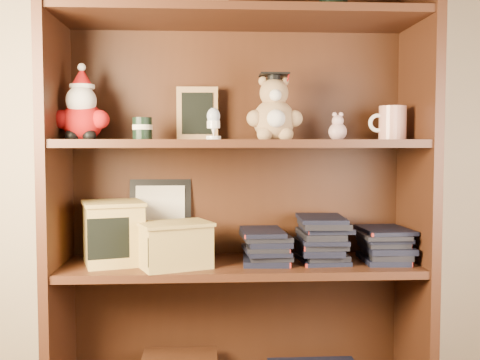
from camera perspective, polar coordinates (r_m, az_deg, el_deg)
The scene contains 16 objects.
bookcase at distance 1.87m, azimuth -0.17°, elevation -1.16°, with size 1.20×0.35×1.60m.
shelf_lower at distance 1.86m, azimuth 0.00°, elevation -8.74°, with size 1.14×0.33×0.02m.
shelf_upper at distance 1.81m, azimuth 0.00°, elevation 3.71°, with size 1.14×0.33×0.02m.
santa_plush at distance 1.85m, azimuth -15.76°, elevation 6.76°, with size 0.18×0.13×0.25m.
teachers_tin at distance 1.82m, azimuth -9.89°, elevation 5.19°, with size 0.06×0.06×0.07m.
chalkboard_plaque at distance 1.93m, azimuth -4.35°, elevation 6.66°, with size 0.14×0.08×0.18m.
egg_cup at distance 1.74m, azimuth -2.71°, elevation 5.86°, with size 0.05×0.05×0.10m.
grad_teddy_bear at distance 1.82m, azimuth 3.49°, elevation 6.72°, with size 0.18×0.16×0.22m.
pink_figurine at distance 1.86m, azimuth 9.89°, elevation 5.12°, with size 0.06×0.06×0.09m.
teacher_mug at distance 1.91m, azimuth 15.16°, elevation 5.61°, with size 0.12×0.09×0.11m.
certificate_frame at distance 1.97m, azimuth -8.09°, elevation -3.78°, with size 0.21×0.05×0.26m.
treats_box at distance 1.86m, azimuth -12.74°, elevation -5.21°, with size 0.23×0.23×0.20m.
pencils_box at distance 1.77m, azimuth -6.66°, elevation -6.53°, with size 0.26×0.23×0.14m.
book_stack_left at distance 1.85m, azimuth 2.60°, elevation -6.63°, with size 0.14×0.20×0.11m.
book_stack_mid at distance 1.87m, azimuth 8.46°, elevation -6.02°, with size 0.14×0.20×0.14m.
book_stack_right at distance 1.93m, azimuth 14.39°, elevation -6.31°, with size 0.14×0.20×0.11m.
Camera 1 is at (0.06, -0.50, 0.93)m, focal length 42.00 mm.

